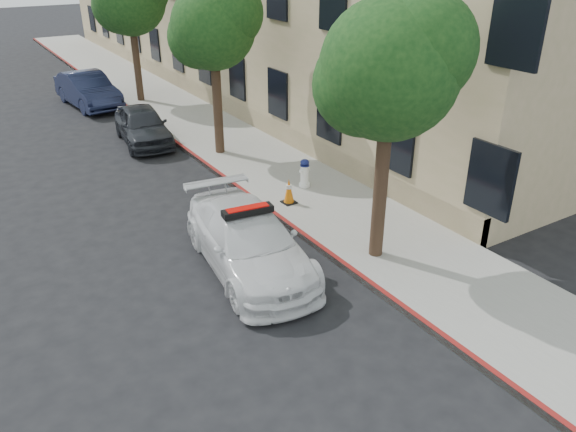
% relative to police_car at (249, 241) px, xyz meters
% --- Properties ---
extents(ground, '(120.00, 120.00, 0.00)m').
position_rel_police_car_xyz_m(ground, '(-0.31, 0.82, -0.67)').
color(ground, black).
rests_on(ground, ground).
extents(sidewalk, '(3.20, 50.00, 0.15)m').
position_rel_police_car_xyz_m(sidewalk, '(3.29, 10.82, -0.59)').
color(sidewalk, gray).
rests_on(sidewalk, ground).
extents(curb_strip, '(0.12, 50.00, 0.15)m').
position_rel_police_car_xyz_m(curb_strip, '(1.75, 10.82, -0.59)').
color(curb_strip, maroon).
rests_on(curb_strip, ground).
extents(tree_near, '(2.92, 2.82, 5.62)m').
position_rel_police_car_xyz_m(tree_near, '(2.61, -1.20, 3.60)').
color(tree_near, black).
rests_on(tree_near, sidewalk).
extents(tree_mid, '(2.77, 2.64, 5.43)m').
position_rel_police_car_xyz_m(tree_mid, '(2.61, 6.80, 3.49)').
color(tree_mid, black).
rests_on(tree_mid, sidewalk).
extents(police_car, '(2.43, 4.78, 1.48)m').
position_rel_police_car_xyz_m(police_car, '(0.00, 0.00, 0.00)').
color(police_car, white).
rests_on(police_car, ground).
extents(parked_car_mid, '(1.98, 3.98, 1.30)m').
position_rel_police_car_xyz_m(parked_car_mid, '(0.89, 9.49, -0.02)').
color(parked_car_mid, '#212329').
rests_on(parked_car_mid, ground).
extents(parked_car_far, '(1.96, 4.51, 1.44)m').
position_rel_police_car_xyz_m(parked_car_far, '(0.52, 15.48, 0.05)').
color(parked_car_far, '#151B36').
rests_on(parked_car_far, ground).
extents(fire_hydrant, '(0.34, 0.31, 0.82)m').
position_rel_police_car_xyz_m(fire_hydrant, '(3.36, 2.88, -0.12)').
color(fire_hydrant, white).
rests_on(fire_hydrant, sidewalk).
extents(traffic_cone, '(0.37, 0.37, 0.69)m').
position_rel_police_car_xyz_m(traffic_cone, '(2.38, 2.16, -0.18)').
color(traffic_cone, black).
rests_on(traffic_cone, sidewalk).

